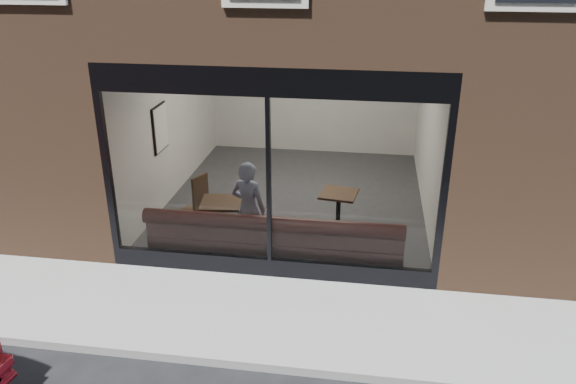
# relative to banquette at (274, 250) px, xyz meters

# --- Properties ---
(ground) EXTENTS (120.00, 120.00, 0.00)m
(ground) POSITION_rel_banquette_xyz_m (0.00, -2.45, -0.23)
(ground) COLOR black
(ground) RESTS_ON ground
(sidewalk_near) EXTENTS (40.00, 2.00, 0.01)m
(sidewalk_near) POSITION_rel_banquette_xyz_m (0.00, -1.45, -0.22)
(sidewalk_near) COLOR gray
(sidewalk_near) RESTS_ON ground
(kerb_near) EXTENTS (40.00, 0.10, 0.12)m
(kerb_near) POSITION_rel_banquette_xyz_m (0.00, -2.50, -0.17)
(kerb_near) COLOR gray
(kerb_near) RESTS_ON ground
(host_building_pier_left) EXTENTS (2.50, 12.00, 3.20)m
(host_building_pier_left) POSITION_rel_banquette_xyz_m (-3.75, 5.55, 1.38)
(host_building_pier_left) COLOR brown
(host_building_pier_left) RESTS_ON ground
(host_building_pier_right) EXTENTS (2.50, 12.00, 3.20)m
(host_building_pier_right) POSITION_rel_banquette_xyz_m (3.75, 5.55, 1.38)
(host_building_pier_right) COLOR brown
(host_building_pier_right) RESTS_ON ground
(host_building_backfill) EXTENTS (5.00, 6.00, 3.20)m
(host_building_backfill) POSITION_rel_banquette_xyz_m (0.00, 8.55, 1.38)
(host_building_backfill) COLOR brown
(host_building_backfill) RESTS_ON ground
(cafe_floor) EXTENTS (6.00, 6.00, 0.00)m
(cafe_floor) POSITION_rel_banquette_xyz_m (0.00, 2.55, -0.21)
(cafe_floor) COLOR #2D2D30
(cafe_floor) RESTS_ON ground
(cafe_ceiling) EXTENTS (6.00, 6.00, 0.00)m
(cafe_ceiling) POSITION_rel_banquette_xyz_m (0.00, 2.55, 2.97)
(cafe_ceiling) COLOR white
(cafe_ceiling) RESTS_ON host_building_upper
(cafe_wall_back) EXTENTS (5.00, 0.00, 5.00)m
(cafe_wall_back) POSITION_rel_banquette_xyz_m (0.00, 5.54, 1.37)
(cafe_wall_back) COLOR silver
(cafe_wall_back) RESTS_ON ground
(cafe_wall_left) EXTENTS (0.00, 6.00, 6.00)m
(cafe_wall_left) POSITION_rel_banquette_xyz_m (-2.49, 2.55, 1.37)
(cafe_wall_left) COLOR silver
(cafe_wall_left) RESTS_ON ground
(cafe_wall_right) EXTENTS (0.00, 6.00, 6.00)m
(cafe_wall_right) POSITION_rel_banquette_xyz_m (2.49, 2.55, 1.37)
(cafe_wall_right) COLOR silver
(cafe_wall_right) RESTS_ON ground
(storefront_kick) EXTENTS (5.00, 0.10, 0.30)m
(storefront_kick) POSITION_rel_banquette_xyz_m (0.00, -0.40, -0.08)
(storefront_kick) COLOR black
(storefront_kick) RESTS_ON ground
(storefront_header) EXTENTS (5.00, 0.10, 0.40)m
(storefront_header) POSITION_rel_banquette_xyz_m (0.00, -0.40, 2.77)
(storefront_header) COLOR black
(storefront_header) RESTS_ON host_building_upper
(storefront_mullion) EXTENTS (0.06, 0.10, 2.50)m
(storefront_mullion) POSITION_rel_banquette_xyz_m (0.00, -0.40, 1.32)
(storefront_mullion) COLOR black
(storefront_mullion) RESTS_ON storefront_kick
(storefront_glass) EXTENTS (4.80, 0.00, 4.80)m
(storefront_glass) POSITION_rel_banquette_xyz_m (0.00, -0.43, 1.33)
(storefront_glass) COLOR white
(storefront_glass) RESTS_ON storefront_kick
(banquette) EXTENTS (4.00, 0.55, 0.45)m
(banquette) POSITION_rel_banquette_xyz_m (0.00, 0.00, 0.00)
(banquette) COLOR #391814
(banquette) RESTS_ON cafe_floor
(person) EXTENTS (0.66, 0.52, 1.60)m
(person) POSITION_rel_banquette_xyz_m (-0.46, 0.26, 0.58)
(person) COLOR #919BBD
(person) RESTS_ON cafe_floor
(cafe_table_left) EXTENTS (0.75, 0.75, 0.04)m
(cafe_table_left) POSITION_rel_banquette_xyz_m (-1.00, 0.55, 0.52)
(cafe_table_left) COLOR #302012
(cafe_table_left) RESTS_ON cafe_floor
(cafe_table_right) EXTENTS (0.70, 0.70, 0.04)m
(cafe_table_right) POSITION_rel_banquette_xyz_m (0.92, 1.22, 0.52)
(cafe_table_right) COLOR #302012
(cafe_table_right) RESTS_ON cafe_floor
(cafe_chair_left) EXTENTS (0.53, 0.53, 0.04)m
(cafe_chair_left) POSITION_rel_banquette_xyz_m (-1.72, 1.25, 0.01)
(cafe_chair_left) COLOR #302012
(cafe_chair_left) RESTS_ON cafe_floor
(wall_poster) EXTENTS (0.02, 0.61, 0.81)m
(wall_poster) POSITION_rel_banquette_xyz_m (-2.45, 1.84, 1.36)
(wall_poster) COLOR white
(wall_poster) RESTS_ON cafe_wall_left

